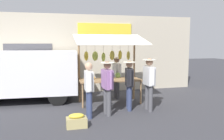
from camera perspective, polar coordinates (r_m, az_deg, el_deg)
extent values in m
plane|color=#38383D|center=(8.57, -0.50, -8.09)|extent=(40.00, 40.00, 0.00)
cube|color=#B2A893|center=(10.45, -3.38, 4.02)|extent=(9.00, 0.25, 3.40)
cube|color=yellow|center=(10.37, -1.71, 9.81)|extent=(2.40, 0.06, 0.56)
cube|color=#47474C|center=(10.22, -19.64, 0.20)|extent=(1.90, 0.04, 2.10)
cube|color=olive|center=(8.39, -0.50, -2.44)|extent=(2.20, 0.90, 0.05)
cylinder|color=olive|center=(7.92, -7.20, -6.30)|extent=(0.06, 0.06, 0.83)
cylinder|color=olive|center=(8.42, 7.06, -5.52)|extent=(0.06, 0.06, 0.83)
cylinder|color=olive|center=(8.68, -7.84, -5.16)|extent=(0.06, 0.06, 0.83)
cylinder|color=olive|center=(9.13, 5.28, -4.52)|extent=(0.06, 0.06, 0.83)
cylinder|color=olive|center=(8.56, -8.06, -0.17)|extent=(0.07, 0.07, 2.35)
cylinder|color=olive|center=(9.03, 5.43, 0.23)|extent=(0.07, 0.07, 2.35)
cylinder|color=olive|center=(8.68, -1.15, 6.44)|extent=(2.12, 0.06, 0.06)
cube|color=beige|center=(8.14, -0.26, 7.48)|extent=(2.50, 1.46, 0.39)
cylinder|color=brown|center=(8.85, 4.03, 5.55)|extent=(0.01, 0.01, 0.27)
ellipsoid|color=gold|center=(8.86, 4.02, 3.57)|extent=(0.17, 0.19, 0.34)
cylinder|color=brown|center=(8.79, 2.00, 5.65)|extent=(0.01, 0.01, 0.24)
ellipsoid|color=yellow|center=(8.80, 1.99, 3.73)|extent=(0.20, 0.22, 0.34)
cylinder|color=brown|center=(8.66, 0.04, 5.61)|extent=(0.01, 0.01, 0.25)
ellipsoid|color=gold|center=(8.67, 0.04, 3.60)|extent=(0.24, 0.22, 0.36)
cylinder|color=brown|center=(8.62, -2.12, 5.38)|extent=(0.01, 0.01, 0.32)
ellipsoid|color=#B2CC4C|center=(8.63, -2.11, 3.22)|extent=(0.19, 0.21, 0.33)
cylinder|color=brown|center=(8.56, -4.18, 5.51)|extent=(0.01, 0.01, 0.27)
ellipsoid|color=#B2CC4C|center=(8.57, -4.16, 3.44)|extent=(0.27, 0.25, 0.35)
cylinder|color=brown|center=(8.50, -6.36, 5.49)|extent=(0.01, 0.01, 0.27)
ellipsoid|color=yellow|center=(8.51, -6.33, 3.43)|extent=(0.18, 0.16, 0.34)
sphere|color=#729E4C|center=(8.72, 1.45, -1.27)|extent=(0.20, 0.20, 0.20)
ellipsoid|color=gold|center=(8.40, -4.62, -1.95)|extent=(0.18, 0.21, 0.10)
cylinder|color=#4C4C51|center=(9.43, 0.90, -4.22)|extent=(0.14, 0.14, 0.81)
cylinder|color=#4C4C51|center=(9.18, 1.40, -4.52)|extent=(0.14, 0.14, 0.81)
cube|color=silver|center=(9.19, 1.16, -0.15)|extent=(0.24, 0.50, 0.57)
cylinder|color=silver|center=(9.48, 0.60, 0.20)|extent=(0.09, 0.09, 0.53)
cylinder|color=silver|center=(8.91, 1.76, -0.23)|extent=(0.09, 0.09, 0.53)
sphere|color=#8C664C|center=(9.15, 1.17, 2.50)|extent=(0.22, 0.22, 0.22)
cylinder|color=beige|center=(9.15, 1.17, 2.91)|extent=(0.42, 0.42, 0.02)
cylinder|color=#4C4C51|center=(7.01, -0.77, -8.05)|extent=(0.14, 0.14, 0.81)
cylinder|color=#4C4C51|center=(7.25, -1.54, -7.54)|extent=(0.14, 0.14, 0.81)
cube|color=#93669E|center=(6.99, -1.17, -2.27)|extent=(0.28, 0.52, 0.58)
cylinder|color=#93669E|center=(6.70, -0.25, -2.45)|extent=(0.09, 0.09, 0.53)
cylinder|color=#93669E|center=(7.27, -2.03, -1.74)|extent=(0.09, 0.09, 0.53)
sphere|color=#8C664C|center=(6.93, -1.18, 1.24)|extent=(0.22, 0.22, 0.22)
cylinder|color=beige|center=(6.93, -1.18, 1.79)|extent=(0.42, 0.42, 0.02)
cylinder|color=navy|center=(6.81, -5.46, -8.57)|extent=(0.14, 0.14, 0.80)
cylinder|color=navy|center=(7.06, -5.78, -8.00)|extent=(0.14, 0.14, 0.80)
cube|color=silver|center=(6.79, -5.69, -2.67)|extent=(0.22, 0.49, 0.57)
cylinder|color=silver|center=(6.49, -5.32, -2.90)|extent=(0.09, 0.09, 0.52)
cylinder|color=silver|center=(7.08, -6.04, -2.10)|extent=(0.09, 0.09, 0.52)
sphere|color=tan|center=(6.73, -5.73, 0.90)|extent=(0.22, 0.22, 0.22)
cylinder|color=navy|center=(7.54, 4.35, -7.07)|extent=(0.14, 0.14, 0.80)
cylinder|color=navy|center=(7.79, 4.06, -6.60)|extent=(0.14, 0.14, 0.80)
cube|color=black|center=(7.53, 4.25, -1.78)|extent=(0.30, 0.51, 0.57)
cylinder|color=black|center=(7.23, 4.59, -1.96)|extent=(0.09, 0.09, 0.52)
cylinder|color=black|center=(7.82, 3.93, -1.29)|extent=(0.09, 0.09, 0.52)
sphere|color=#A87A5B|center=(7.48, 4.27, 1.42)|extent=(0.22, 0.22, 0.22)
cylinder|color=beige|center=(7.48, 4.28, 1.92)|extent=(0.42, 0.42, 0.02)
cylinder|color=#4C4C51|center=(7.54, 9.43, -6.96)|extent=(0.14, 0.14, 0.84)
cylinder|color=#4C4C51|center=(7.79, 8.55, -6.50)|extent=(0.14, 0.14, 0.84)
cube|color=silver|center=(7.53, 9.09, -1.41)|extent=(0.23, 0.51, 0.60)
cylinder|color=silver|center=(7.25, 10.13, -1.55)|extent=(0.09, 0.09, 0.55)
cylinder|color=silver|center=(7.81, 8.13, -0.92)|extent=(0.09, 0.09, 0.55)
sphere|color=#A87A5B|center=(7.48, 9.15, 1.96)|extent=(0.23, 0.23, 0.23)
cylinder|color=beige|center=(7.48, 9.16, 2.49)|extent=(0.44, 0.44, 0.02)
cube|color=silver|center=(9.30, -22.35, -0.50)|extent=(4.50, 2.12, 1.55)
cylinder|color=black|center=(8.43, -13.18, -6.22)|extent=(0.67, 0.22, 0.66)
cylinder|color=black|center=(10.06, -12.79, -4.11)|extent=(0.67, 0.22, 0.66)
cube|color=tan|center=(6.27, -8.67, -12.58)|extent=(0.53, 0.33, 0.26)
ellipsoid|color=yellow|center=(6.21, -8.70, -11.01)|extent=(0.40, 0.25, 0.12)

